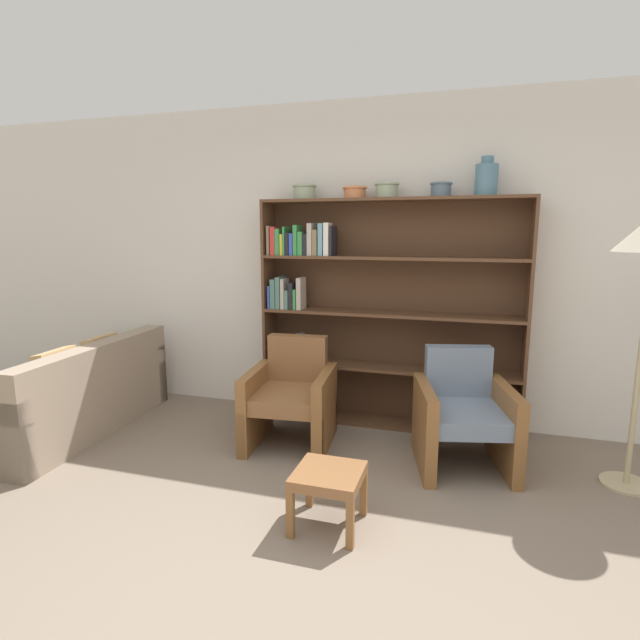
{
  "coord_description": "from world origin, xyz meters",
  "views": [
    {
      "loc": [
        0.64,
        -1.97,
        1.66
      ],
      "look_at": [
        -0.52,
        1.83,
        0.95
      ],
      "focal_mm": 28.0,
      "sensor_mm": 36.0,
      "label": 1
    }
  ],
  "objects_px": {
    "bowl_sage": "(441,189)",
    "armchair_cushioned": "(463,415)",
    "armchair_leather": "(291,397)",
    "bowl_slate": "(387,189)",
    "footstool": "(328,480)",
    "bowl_olive": "(355,192)",
    "couch": "(70,399)",
    "bookshelf": "(367,313)",
    "vase_tall": "(486,179)",
    "bowl_brass": "(305,191)"
  },
  "relations": [
    {
      "from": "bowl_olive",
      "to": "armchair_cushioned",
      "type": "distance_m",
      "value": 1.96
    },
    {
      "from": "bowl_olive",
      "to": "armchair_leather",
      "type": "bearing_deg",
      "value": -120.71
    },
    {
      "from": "bowl_slate",
      "to": "bowl_sage",
      "type": "height_order",
      "value": "bowl_slate"
    },
    {
      "from": "bookshelf",
      "to": "bowl_olive",
      "type": "relative_size",
      "value": 10.82
    },
    {
      "from": "bookshelf",
      "to": "bowl_slate",
      "type": "height_order",
      "value": "bowl_slate"
    },
    {
      "from": "bowl_sage",
      "to": "footstool",
      "type": "distance_m",
      "value": 2.4
    },
    {
      "from": "couch",
      "to": "armchair_leather",
      "type": "height_order",
      "value": "armchair_leather"
    },
    {
      "from": "couch",
      "to": "armchair_cushioned",
      "type": "bearing_deg",
      "value": -87.16
    },
    {
      "from": "bowl_brass",
      "to": "couch",
      "type": "bearing_deg",
      "value": -152.35
    },
    {
      "from": "armchair_leather",
      "to": "footstool",
      "type": "height_order",
      "value": "armchair_leather"
    },
    {
      "from": "bowl_slate",
      "to": "couch",
      "type": "relative_size",
      "value": 0.11
    },
    {
      "from": "bowl_slate",
      "to": "vase_tall",
      "type": "bearing_deg",
      "value": 0.0
    },
    {
      "from": "bowl_slate",
      "to": "armchair_leather",
      "type": "xyz_separation_m",
      "value": [
        -0.62,
        -0.6,
        -1.62
      ]
    },
    {
      "from": "bookshelf",
      "to": "bowl_sage",
      "type": "xyz_separation_m",
      "value": [
        0.58,
        -0.02,
        1.02
      ]
    },
    {
      "from": "bowl_olive",
      "to": "bowl_sage",
      "type": "height_order",
      "value": "bowl_sage"
    },
    {
      "from": "armchair_cushioned",
      "to": "footstool",
      "type": "height_order",
      "value": "armchair_cushioned"
    },
    {
      "from": "armchair_leather",
      "to": "footstool",
      "type": "distance_m",
      "value": 1.19
    },
    {
      "from": "bowl_olive",
      "to": "bowl_sage",
      "type": "bearing_deg",
      "value": 0.0
    },
    {
      "from": "bowl_sage",
      "to": "vase_tall",
      "type": "relative_size",
      "value": 0.6
    },
    {
      "from": "bowl_olive",
      "to": "vase_tall",
      "type": "bearing_deg",
      "value": 0.0
    },
    {
      "from": "bowl_olive",
      "to": "vase_tall",
      "type": "height_order",
      "value": "vase_tall"
    },
    {
      "from": "vase_tall",
      "to": "armchair_leather",
      "type": "distance_m",
      "value": 2.26
    },
    {
      "from": "bowl_olive",
      "to": "footstool",
      "type": "bearing_deg",
      "value": -81.31
    },
    {
      "from": "armchair_cushioned",
      "to": "bookshelf",
      "type": "bearing_deg",
      "value": -50.5
    },
    {
      "from": "bookshelf",
      "to": "couch",
      "type": "height_order",
      "value": "bookshelf"
    },
    {
      "from": "vase_tall",
      "to": "footstool",
      "type": "xyz_separation_m",
      "value": [
        -0.78,
        -1.62,
        -1.77
      ]
    },
    {
      "from": "bowl_sage",
      "to": "vase_tall",
      "type": "bearing_deg",
      "value": 0.0
    },
    {
      "from": "bowl_brass",
      "to": "bowl_sage",
      "type": "height_order",
      "value": "bowl_brass"
    },
    {
      "from": "bowl_sage",
      "to": "couch",
      "type": "distance_m",
      "value": 3.49
    },
    {
      "from": "bowl_brass",
      "to": "bowl_slate",
      "type": "xyz_separation_m",
      "value": [
        0.7,
        0.0,
        -0.0
      ]
    },
    {
      "from": "bowl_sage",
      "to": "footstool",
      "type": "height_order",
      "value": "bowl_sage"
    },
    {
      "from": "couch",
      "to": "armchair_leather",
      "type": "xyz_separation_m",
      "value": [
        1.85,
        0.33,
        0.1
      ]
    },
    {
      "from": "bowl_slate",
      "to": "bookshelf",
      "type": "bearing_deg",
      "value": 171.33
    },
    {
      "from": "bowl_slate",
      "to": "couch",
      "type": "height_order",
      "value": "bowl_slate"
    },
    {
      "from": "bowl_slate",
      "to": "armchair_leather",
      "type": "relative_size",
      "value": 0.25
    },
    {
      "from": "bowl_slate",
      "to": "footstool",
      "type": "bearing_deg",
      "value": -90.6
    },
    {
      "from": "armchair_leather",
      "to": "bowl_slate",
      "type": "bearing_deg",
      "value": -142.15
    },
    {
      "from": "bowl_sage",
      "to": "bowl_olive",
      "type": "bearing_deg",
      "value": 180.0
    },
    {
      "from": "bowl_brass",
      "to": "armchair_cushioned",
      "type": "bearing_deg",
      "value": -23.3
    },
    {
      "from": "bookshelf",
      "to": "vase_tall",
      "type": "distance_m",
      "value": 1.42
    },
    {
      "from": "bowl_sage",
      "to": "armchair_leather",
      "type": "relative_size",
      "value": 0.22
    },
    {
      "from": "bowl_brass",
      "to": "couch",
      "type": "xyz_separation_m",
      "value": [
        -1.77,
        -0.93,
        -1.72
      ]
    },
    {
      "from": "bowl_sage",
      "to": "footstool",
      "type": "relative_size",
      "value": 0.47
    },
    {
      "from": "bowl_sage",
      "to": "bookshelf",
      "type": "bearing_deg",
      "value": 177.72
    },
    {
      "from": "bowl_brass",
      "to": "vase_tall",
      "type": "distance_m",
      "value": 1.47
    },
    {
      "from": "vase_tall",
      "to": "armchair_cushioned",
      "type": "height_order",
      "value": "vase_tall"
    },
    {
      "from": "bowl_brass",
      "to": "armchair_cushioned",
      "type": "relative_size",
      "value": 0.26
    },
    {
      "from": "bowl_sage",
      "to": "armchair_cushioned",
      "type": "bearing_deg",
      "value": -66.57
    },
    {
      "from": "bowl_sage",
      "to": "armchair_leather",
      "type": "bearing_deg",
      "value": -150.3
    },
    {
      "from": "couch",
      "to": "armchair_cushioned",
      "type": "height_order",
      "value": "armchair_cushioned"
    }
  ]
}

